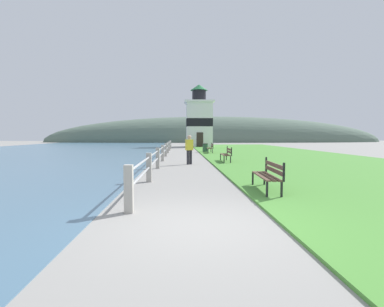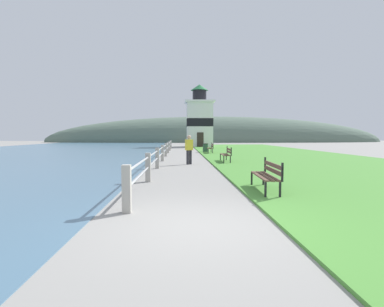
# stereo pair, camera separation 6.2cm
# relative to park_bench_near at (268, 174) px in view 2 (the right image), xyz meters

# --- Properties ---
(ground_plane) EXTENTS (160.00, 160.00, 0.00)m
(ground_plane) POSITION_rel_park_bench_near_xyz_m (-2.23, -3.12, -0.54)
(ground_plane) COLOR gray
(grass_verge) EXTENTS (12.00, 53.37, 0.06)m
(grass_verge) POSITION_rel_park_bench_near_xyz_m (5.27, 14.67, -0.51)
(grass_verge) COLOR #4C8E38
(grass_verge) RESTS_ON ground_plane
(seawall_railing) EXTENTS (0.18, 29.42, 1.02)m
(seawall_railing) POSITION_rel_park_bench_near_xyz_m (-3.62, 12.50, 0.05)
(seawall_railing) COLOR #A8A399
(seawall_railing) RESTS_ON ground_plane
(park_bench_near) EXTENTS (0.57, 1.97, 0.94)m
(park_bench_near) POSITION_rel_park_bench_near_xyz_m (0.00, 0.00, 0.00)
(park_bench_near) COLOR brown
(park_bench_near) RESTS_ON ground_plane
(park_bench_midway) EXTENTS (0.53, 1.94, 0.94)m
(park_bench_midway) POSITION_rel_park_bench_near_xyz_m (0.27, 9.32, -0.00)
(park_bench_midway) COLOR brown
(park_bench_midway) RESTS_ON ground_plane
(park_bench_far) EXTENTS (0.54, 1.95, 0.94)m
(park_bench_far) POSITION_rel_park_bench_near_xyz_m (0.21, 18.13, -0.00)
(park_bench_far) COLOR brown
(park_bench_far) RESTS_ON ground_plane
(lighthouse) EXTENTS (4.06, 4.06, 8.70)m
(lighthouse) POSITION_rel_park_bench_near_xyz_m (0.19, 33.78, 3.15)
(lighthouse) COLOR white
(lighthouse) RESTS_ON ground_plane
(person_strolling) EXTENTS (0.45, 0.37, 1.63)m
(person_strolling) POSITION_rel_park_bench_near_xyz_m (-2.01, 8.27, 0.34)
(person_strolling) COLOR #28282D
(person_strolling) RESTS_ON ground_plane
(trash_bin) EXTENTS (0.54, 0.54, 0.84)m
(trash_bin) POSITION_rel_park_bench_near_xyz_m (-0.12, 19.85, -0.12)
(trash_bin) COLOR #2D5138
(trash_bin) RESTS_ON ground_plane
(distant_hillside) EXTENTS (80.00, 16.00, 12.00)m
(distant_hillside) POSITION_rel_park_bench_near_xyz_m (5.77, 62.46, -0.54)
(distant_hillside) COLOR #566B5B
(distant_hillside) RESTS_ON ground_plane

